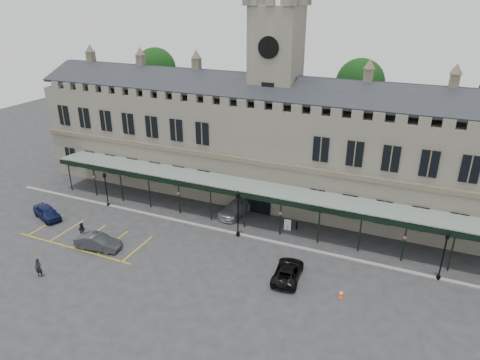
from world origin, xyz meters
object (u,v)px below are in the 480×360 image
at_px(sign_board, 287,225).
at_px(traffic_cone, 341,294).
at_px(car_left_b, 98,242).
at_px(car_van, 288,271).
at_px(car_taxi, 236,208).
at_px(person_a, 39,268).
at_px(lamp_post_left, 106,186).
at_px(station_building, 273,146).
at_px(car_left_a, 47,212).
at_px(clock_tower, 275,90).
at_px(person_b, 82,230).
at_px(lamp_post_right, 444,251).
at_px(lamp_post_mid, 238,209).

bearing_deg(sign_board, traffic_cone, -51.03).
bearing_deg(car_left_b, car_van, -88.57).
relative_size(traffic_cone, car_taxi, 0.12).
xyz_separation_m(car_van, person_a, (-20.20, -8.57, 0.24)).
relative_size(lamp_post_left, person_a, 2.41).
distance_m(car_left_b, person_a, 5.95).
bearing_deg(traffic_cone, person_a, -162.83).
height_order(station_building, car_van, station_building).
bearing_deg(car_left_a, clock_tower, -32.29).
bearing_deg(clock_tower, person_a, -118.67).
relative_size(sign_board, car_left_b, 0.28).
bearing_deg(car_left_b, traffic_cone, -92.38).
bearing_deg(person_b, clock_tower, -145.44).
distance_m(clock_tower, person_a, 30.10).
bearing_deg(person_a, car_left_b, 56.49).
distance_m(clock_tower, lamp_post_right, 24.18).
relative_size(traffic_cone, car_left_a, 0.15).
height_order(lamp_post_right, car_left_b, lamp_post_right).
relative_size(station_building, clock_tower, 2.42).
relative_size(lamp_post_left, lamp_post_mid, 0.84).
xyz_separation_m(station_building, car_left_b, (-11.50, -18.36, -5.71)).
xyz_separation_m(clock_tower, lamp_post_left, (-16.78, -10.55, -10.53)).
relative_size(station_building, lamp_post_right, 12.23).
relative_size(lamp_post_left, person_b, 2.57).
bearing_deg(person_b, lamp_post_left, -86.89).
bearing_deg(station_building, sign_board, -59.34).
distance_m(lamp_post_left, car_taxi, 15.44).
distance_m(traffic_cone, car_left_a, 32.87).
bearing_deg(car_left_b, person_a, 156.00).
relative_size(station_building, car_left_b, 13.11).
height_order(lamp_post_right, sign_board, lamp_post_right).
height_order(lamp_post_left, person_a, lamp_post_left).
height_order(car_left_a, person_a, person_a).
bearing_deg(clock_tower, car_left_b, -121.94).
distance_m(traffic_cone, car_taxi, 17.10).
xyz_separation_m(station_building, traffic_cone, (11.85, -16.31, -6.14)).
bearing_deg(car_van, person_b, -0.12).
distance_m(car_left_a, car_van, 28.00).
height_order(lamp_post_left, sign_board, lamp_post_left).
distance_m(lamp_post_right, traffic_cone, 9.77).
bearing_deg(person_a, lamp_post_mid, 28.31).
distance_m(car_left_a, car_left_b, 9.89).
bearing_deg(car_taxi, car_van, -35.24).
height_order(station_building, car_taxi, station_building).
relative_size(clock_tower, lamp_post_mid, 4.77).
bearing_deg(car_van, car_left_b, 3.81).
height_order(car_taxi, person_a, person_a).
relative_size(clock_tower, car_left_b, 5.42).
height_order(station_building, lamp_post_left, station_building).
bearing_deg(car_van, sign_board, -77.24).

